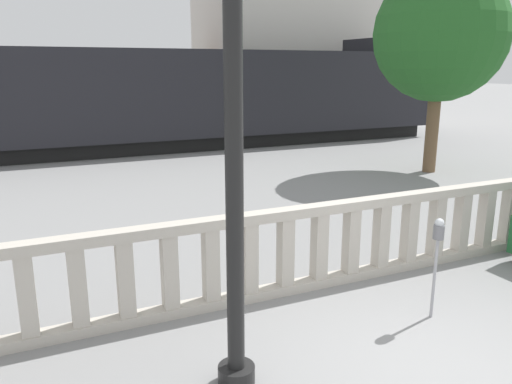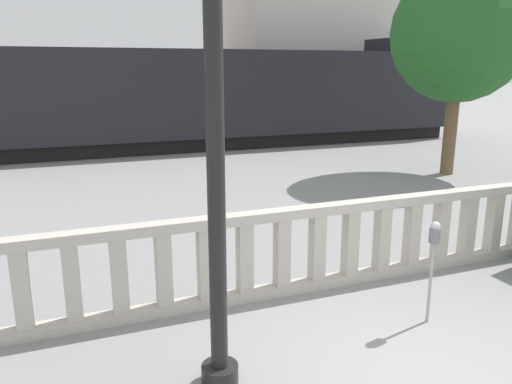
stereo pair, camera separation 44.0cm
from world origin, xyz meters
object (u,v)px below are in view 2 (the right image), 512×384
lamppost (215,124)px  parking_meter (434,245)px  train_near (148,99)px  train_far (109,96)px  tree_left (459,35)px

lamppost → parking_meter: (2.91, 0.26, -1.66)m
lamppost → parking_meter: size_ratio=4.16×
train_near → train_far: (-0.91, 6.06, -0.19)m
train_far → tree_left: size_ratio=3.14×
lamppost → parking_meter: lamppost is taller
parking_meter → train_near: 15.21m
parking_meter → tree_left: 10.47m
train_near → tree_left: tree_left is taller
parking_meter → train_far: bearing=95.3°
lamppost → train_far: (0.96, 21.46, -0.89)m
lamppost → train_near: bearing=83.1°
parking_meter → train_far: size_ratio=0.07×
parking_meter → tree_left: tree_left is taller
lamppost → train_far: lamppost is taller
train_far → parking_meter: bearing=-84.7°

